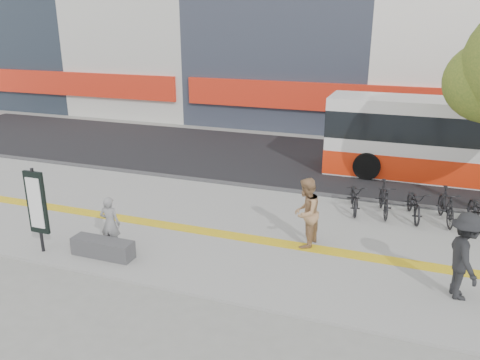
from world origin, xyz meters
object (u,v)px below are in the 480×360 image
(bench, at_px, (103,248))
(signboard, at_px, (37,204))
(pedestrian_dark, at_px, (465,256))
(pedestrian_tan, at_px, (306,213))
(seated_woman, at_px, (110,224))

(bench, bearing_deg, signboard, -169.19)
(signboard, distance_m, pedestrian_dark, 9.86)
(bench, xyz_separation_m, pedestrian_tan, (4.55, 2.31, 0.69))
(pedestrian_dark, bearing_deg, bench, 83.74)
(signboard, bearing_deg, pedestrian_tan, 23.06)
(seated_woman, bearing_deg, pedestrian_dark, 177.70)
(pedestrian_tan, distance_m, pedestrian_dark, 3.82)
(bench, bearing_deg, pedestrian_dark, 7.39)
(signboard, xyz_separation_m, pedestrian_dark, (9.76, 1.36, -0.34))
(bench, height_order, pedestrian_dark, pedestrian_dark)
(pedestrian_tan, bearing_deg, bench, -55.61)
(pedestrian_tan, relative_size, pedestrian_dark, 0.97)
(seated_woman, distance_m, pedestrian_dark, 8.19)
(signboard, relative_size, pedestrian_tan, 1.20)
(signboard, height_order, seated_woman, signboard)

